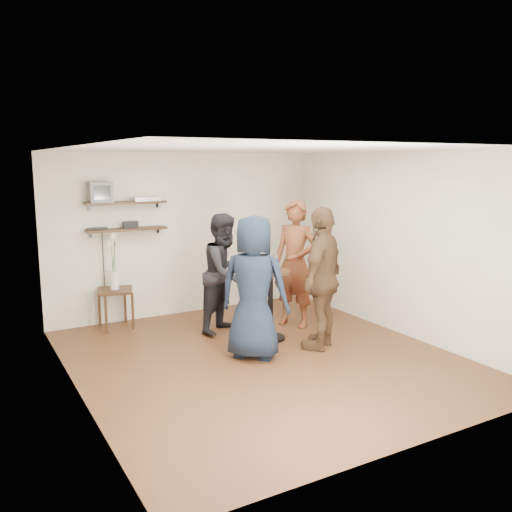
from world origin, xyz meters
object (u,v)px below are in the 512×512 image
(person_dark, at_px, (225,273))
(side_table, at_px, (115,296))
(crt_monitor, at_px, (100,192))
(radio, at_px, (130,225))
(person_navy, at_px, (254,287))
(person_brown, at_px, (322,278))
(dvd_deck, at_px, (146,199))
(drinks_table, at_px, (271,295))
(person_plaid, at_px, (295,264))

(person_dark, bearing_deg, side_table, 115.76)
(crt_monitor, bearing_deg, radio, 0.00)
(person_navy, relative_size, person_brown, 0.96)
(dvd_deck, bearing_deg, crt_monitor, 180.00)
(side_table, bearing_deg, person_navy, -60.32)
(drinks_table, relative_size, person_plaid, 0.52)
(radio, relative_size, person_plaid, 0.12)
(crt_monitor, height_order, radio, crt_monitor)
(side_table, bearing_deg, person_brown, -45.54)
(crt_monitor, relative_size, person_plaid, 0.17)
(side_table, bearing_deg, crt_monitor, 123.02)
(side_table, distance_m, person_dark, 1.69)
(drinks_table, bearing_deg, crt_monitor, 136.63)
(crt_monitor, xyz_separation_m, person_navy, (1.31, -2.27, -1.11))
(crt_monitor, distance_m, dvd_deck, 0.71)
(person_navy, bearing_deg, crt_monitor, -12.98)
(dvd_deck, relative_size, person_brown, 0.21)
(person_dark, bearing_deg, dvd_deck, 95.35)
(radio, distance_m, person_navy, 2.50)
(side_table, height_order, drinks_table, drinks_table)
(crt_monitor, xyz_separation_m, person_plaid, (2.51, -1.38, -1.06))
(crt_monitor, distance_m, person_brown, 3.46)
(radio, bearing_deg, person_plaid, -33.62)
(drinks_table, distance_m, person_navy, 0.80)
(person_plaid, bearing_deg, drinks_table, -90.00)
(person_brown, bearing_deg, dvd_deck, -90.26)
(person_plaid, relative_size, person_dark, 1.10)
(person_navy, bearing_deg, side_table, -13.24)
(person_plaid, bearing_deg, crt_monitor, -148.77)
(drinks_table, height_order, person_brown, person_brown)
(person_navy, bearing_deg, person_brown, -139.54)
(crt_monitor, bearing_deg, person_brown, -46.26)
(side_table, height_order, person_brown, person_brown)
(drinks_table, xyz_separation_m, person_brown, (0.42, -0.62, 0.31))
(person_navy, bearing_deg, person_dark, -51.43)
(side_table, xyz_separation_m, person_plaid, (2.39, -1.20, 0.46))
(dvd_deck, xyz_separation_m, person_dark, (0.78, -1.10, -1.03))
(person_dark, bearing_deg, crt_monitor, 113.25)
(side_table, relative_size, person_dark, 0.35)
(dvd_deck, distance_m, person_dark, 1.70)
(radio, relative_size, side_table, 0.36)
(radio, relative_size, person_dark, 0.13)
(crt_monitor, height_order, person_navy, crt_monitor)
(person_dark, height_order, person_navy, person_navy)
(crt_monitor, bearing_deg, drinks_table, -43.37)
(side_table, distance_m, drinks_table, 2.35)
(drinks_table, xyz_separation_m, person_navy, (-0.55, -0.51, 0.28))
(radio, distance_m, person_brown, 3.06)
(person_brown, bearing_deg, drinks_table, -90.00)
(drinks_table, xyz_separation_m, person_plaid, (0.65, 0.38, 0.32))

